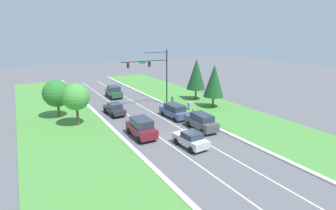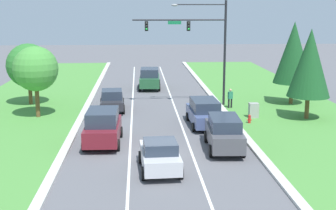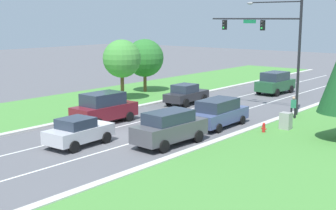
{
  "view_description": "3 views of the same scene",
  "coord_description": "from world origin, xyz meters",
  "px_view_note": "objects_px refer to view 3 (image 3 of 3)",
  "views": [
    {
      "loc": [
        -14.74,
        -23.05,
        11.47
      ],
      "look_at": [
        1.89,
        5.93,
        2.22
      ],
      "focal_mm": 28.0,
      "sensor_mm": 36.0,
      "label": 1
    },
    {
      "loc": [
        -1.25,
        -25.46,
        8.36
      ],
      "look_at": [
        0.8,
        6.57,
        1.59
      ],
      "focal_mm": 50.0,
      "sensor_mm": 36.0,
      "label": 2
    },
    {
      "loc": [
        20.54,
        -19.59,
        7.31
      ],
      "look_at": [
        0.66,
        4.75,
        1.48
      ],
      "focal_mm": 50.0,
      "sensor_mm": 36.0,
      "label": 3
    }
  ],
  "objects_px": {
    "utility_cabinet": "(286,121)",
    "slate_blue_suv": "(218,113)",
    "charcoal_sedan": "(186,94)",
    "oak_near_left_tree": "(145,58)",
    "traffic_signal_mast": "(274,38)",
    "forest_suv": "(275,83)",
    "graphite_suv": "(170,127)",
    "burgundy_suv": "(104,108)",
    "fire_hydrant": "(264,128)",
    "oak_far_left_tree": "(122,59)",
    "silver_sedan": "(79,131)",
    "pedestrian": "(293,107)"
  },
  "relations": [
    {
      "from": "oak_far_left_tree",
      "to": "charcoal_sedan",
      "type": "bearing_deg",
      "value": 21.45
    },
    {
      "from": "graphite_suv",
      "to": "utility_cabinet",
      "type": "xyz_separation_m",
      "value": [
        3.68,
        7.68,
        -0.45
      ]
    },
    {
      "from": "charcoal_sedan",
      "to": "utility_cabinet",
      "type": "bearing_deg",
      "value": -20.6
    },
    {
      "from": "silver_sedan",
      "to": "pedestrian",
      "type": "relative_size",
      "value": 2.49
    },
    {
      "from": "utility_cabinet",
      "to": "oak_near_left_tree",
      "type": "height_order",
      "value": "oak_near_left_tree"
    },
    {
      "from": "burgundy_suv",
      "to": "fire_hydrant",
      "type": "height_order",
      "value": "burgundy_suv"
    },
    {
      "from": "charcoal_sedan",
      "to": "fire_hydrant",
      "type": "relative_size",
      "value": 6.61
    },
    {
      "from": "pedestrian",
      "to": "fire_hydrant",
      "type": "relative_size",
      "value": 2.41
    },
    {
      "from": "fire_hydrant",
      "to": "oak_near_left_tree",
      "type": "xyz_separation_m",
      "value": [
        -17.33,
        7.81,
        3.1
      ]
    },
    {
      "from": "traffic_signal_mast",
      "to": "silver_sedan",
      "type": "distance_m",
      "value": 17.27
    },
    {
      "from": "silver_sedan",
      "to": "pedestrian",
      "type": "height_order",
      "value": "pedestrian"
    },
    {
      "from": "pedestrian",
      "to": "slate_blue_suv",
      "type": "bearing_deg",
      "value": 40.83
    },
    {
      "from": "burgundy_suv",
      "to": "oak_near_left_tree",
      "type": "distance_m",
      "value": 14.31
    },
    {
      "from": "slate_blue_suv",
      "to": "graphite_suv",
      "type": "height_order",
      "value": "graphite_suv"
    },
    {
      "from": "silver_sedan",
      "to": "slate_blue_suv",
      "type": "bearing_deg",
      "value": 65.74
    },
    {
      "from": "graphite_suv",
      "to": "burgundy_suv",
      "type": "bearing_deg",
      "value": 170.7
    },
    {
      "from": "utility_cabinet",
      "to": "slate_blue_suv",
      "type": "bearing_deg",
      "value": -154.48
    },
    {
      "from": "fire_hydrant",
      "to": "oak_far_left_tree",
      "type": "xyz_separation_m",
      "value": [
        -15.73,
        2.98,
        3.43
      ]
    },
    {
      "from": "forest_suv",
      "to": "oak_near_left_tree",
      "type": "height_order",
      "value": "oak_near_left_tree"
    },
    {
      "from": "traffic_signal_mast",
      "to": "charcoal_sedan",
      "type": "relative_size",
      "value": 1.92
    },
    {
      "from": "charcoal_sedan",
      "to": "oak_near_left_tree",
      "type": "height_order",
      "value": "oak_near_left_tree"
    },
    {
      "from": "silver_sedan",
      "to": "charcoal_sedan",
      "type": "xyz_separation_m",
      "value": [
        -3.23,
        14.64,
        0.04
      ]
    },
    {
      "from": "oak_near_left_tree",
      "to": "traffic_signal_mast",
      "type": "bearing_deg",
      "value": -5.08
    },
    {
      "from": "burgundy_suv",
      "to": "oak_far_left_tree",
      "type": "height_order",
      "value": "oak_far_left_tree"
    },
    {
      "from": "graphite_suv",
      "to": "forest_suv",
      "type": "bearing_deg",
      "value": 103.4
    },
    {
      "from": "fire_hydrant",
      "to": "oak_far_left_tree",
      "type": "bearing_deg",
      "value": 169.26
    },
    {
      "from": "pedestrian",
      "to": "forest_suv",
      "type": "bearing_deg",
      "value": -78.12
    },
    {
      "from": "burgundy_suv",
      "to": "charcoal_sedan",
      "type": "distance_m",
      "value": 9.56
    },
    {
      "from": "slate_blue_suv",
      "to": "fire_hydrant",
      "type": "xyz_separation_m",
      "value": [
        3.34,
        0.24,
        -0.63
      ]
    },
    {
      "from": "traffic_signal_mast",
      "to": "graphite_suv",
      "type": "height_order",
      "value": "traffic_signal_mast"
    },
    {
      "from": "forest_suv",
      "to": "charcoal_sedan",
      "type": "height_order",
      "value": "forest_suv"
    },
    {
      "from": "pedestrian",
      "to": "oak_far_left_tree",
      "type": "relative_size",
      "value": 0.31
    },
    {
      "from": "traffic_signal_mast",
      "to": "pedestrian",
      "type": "xyz_separation_m",
      "value": [
        2.43,
        -1.25,
        -4.92
      ]
    },
    {
      "from": "pedestrian",
      "to": "oak_near_left_tree",
      "type": "distance_m",
      "value": 17.31
    },
    {
      "from": "charcoal_sedan",
      "to": "fire_hydrant",
      "type": "bearing_deg",
      "value": -29.83
    },
    {
      "from": "forest_suv",
      "to": "oak_far_left_tree",
      "type": "distance_m",
      "value": 15.39
    },
    {
      "from": "utility_cabinet",
      "to": "burgundy_suv",
      "type": "bearing_deg",
      "value": -150.9
    },
    {
      "from": "graphite_suv",
      "to": "pedestrian",
      "type": "height_order",
      "value": "graphite_suv"
    },
    {
      "from": "utility_cabinet",
      "to": "pedestrian",
      "type": "bearing_deg",
      "value": 107.14
    },
    {
      "from": "traffic_signal_mast",
      "to": "slate_blue_suv",
      "type": "xyz_separation_m",
      "value": [
        -0.53,
        -6.76,
        -4.89
      ]
    },
    {
      "from": "charcoal_sedan",
      "to": "oak_far_left_tree",
      "type": "distance_m",
      "value": 6.62
    },
    {
      "from": "traffic_signal_mast",
      "to": "fire_hydrant",
      "type": "xyz_separation_m",
      "value": [
        2.82,
        -6.52,
        -5.52
      ]
    },
    {
      "from": "forest_suv",
      "to": "burgundy_suv",
      "type": "relative_size",
      "value": 0.98
    },
    {
      "from": "forest_suv",
      "to": "oak_near_left_tree",
      "type": "bearing_deg",
      "value": -142.41
    },
    {
      "from": "forest_suv",
      "to": "utility_cabinet",
      "type": "bearing_deg",
      "value": -58.74
    },
    {
      "from": "burgundy_suv",
      "to": "forest_suv",
      "type": "bearing_deg",
      "value": 81.41
    },
    {
      "from": "pedestrian",
      "to": "fire_hydrant",
      "type": "distance_m",
      "value": 5.31
    },
    {
      "from": "burgundy_suv",
      "to": "silver_sedan",
      "type": "relative_size",
      "value": 1.15
    },
    {
      "from": "slate_blue_suv",
      "to": "utility_cabinet",
      "type": "xyz_separation_m",
      "value": [
        4.05,
        1.93,
        -0.38
      ]
    },
    {
      "from": "oak_near_left_tree",
      "to": "oak_far_left_tree",
      "type": "xyz_separation_m",
      "value": [
        1.61,
        -4.82,
        0.33
      ]
    }
  ]
}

